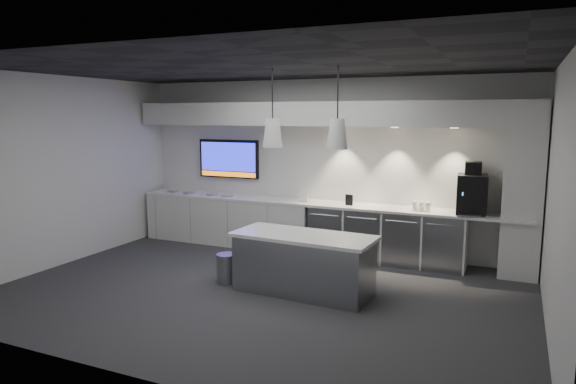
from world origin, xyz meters
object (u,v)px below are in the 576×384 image
at_px(wall_tv, 229,159).
at_px(bin, 227,268).
at_px(island, 303,263).
at_px(coffee_machine, 472,192).

distance_m(wall_tv, bin, 2.93).
bearing_deg(island, coffee_machine, 48.47).
height_order(wall_tv, bin, wall_tv).
distance_m(island, bin, 1.19).
xyz_separation_m(wall_tv, coffee_machine, (4.40, -0.25, -0.33)).
height_order(bin, coffee_machine, coffee_machine).
height_order(wall_tv, island, wall_tv).
relative_size(island, bin, 4.67).
bearing_deg(coffee_machine, wall_tv, 172.33).
bearing_deg(wall_tv, coffee_machine, -3.21).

